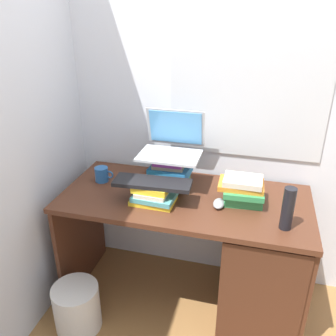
{
  "coord_description": "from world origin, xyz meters",
  "views": [
    {
      "loc": [
        0.36,
        -1.72,
        1.75
      ],
      "look_at": [
        -0.09,
        -0.03,
        0.93
      ],
      "focal_mm": 38.0,
      "sensor_mm": 36.0,
      "label": 1
    }
  ],
  "objects_px": {
    "desk": "(243,258)",
    "water_bottle": "(288,209)",
    "book_stack_keyboard_riser": "(153,194)",
    "computer_mouse": "(219,203)",
    "keyboard": "(152,183)",
    "laptop": "(172,143)",
    "book_stack_tall": "(170,173)",
    "wastebasket": "(77,307)",
    "mug": "(102,174)",
    "book_stack_side": "(243,190)"
  },
  "relations": [
    {
      "from": "book_stack_keyboard_riser",
      "to": "laptop",
      "type": "xyz_separation_m",
      "value": [
        0.04,
        0.26,
        0.2
      ]
    },
    {
      "from": "wastebasket",
      "to": "desk",
      "type": "bearing_deg",
      "value": 21.94
    },
    {
      "from": "book_stack_tall",
      "to": "book_stack_keyboard_riser",
      "type": "relative_size",
      "value": 1.05
    },
    {
      "from": "keyboard",
      "to": "wastebasket",
      "type": "distance_m",
      "value": 0.87
    },
    {
      "from": "desk",
      "to": "water_bottle",
      "type": "bearing_deg",
      "value": -39.14
    },
    {
      "from": "computer_mouse",
      "to": "mug",
      "type": "bearing_deg",
      "value": 171.06
    },
    {
      "from": "computer_mouse",
      "to": "mug",
      "type": "relative_size",
      "value": 0.88
    },
    {
      "from": "mug",
      "to": "book_stack_keyboard_riser",
      "type": "bearing_deg",
      "value": -22.93
    },
    {
      "from": "book_stack_tall",
      "to": "book_stack_side",
      "type": "height_order",
      "value": "book_stack_tall"
    },
    {
      "from": "water_bottle",
      "to": "keyboard",
      "type": "bearing_deg",
      "value": 174.24
    },
    {
      "from": "desk",
      "to": "book_stack_keyboard_riser",
      "type": "bearing_deg",
      "value": -171.52
    },
    {
      "from": "book_stack_keyboard_riser",
      "to": "desk",
      "type": "bearing_deg",
      "value": 8.48
    },
    {
      "from": "water_bottle",
      "to": "wastebasket",
      "type": "distance_m",
      "value": 1.31
    },
    {
      "from": "water_bottle",
      "to": "book_stack_keyboard_riser",
      "type": "bearing_deg",
      "value": 173.94
    },
    {
      "from": "book_stack_keyboard_riser",
      "to": "water_bottle",
      "type": "xyz_separation_m",
      "value": [
        0.69,
        -0.07,
        0.06
      ]
    },
    {
      "from": "mug",
      "to": "desk",
      "type": "bearing_deg",
      "value": -5.42
    },
    {
      "from": "laptop",
      "to": "wastebasket",
      "type": "height_order",
      "value": "laptop"
    },
    {
      "from": "book_stack_keyboard_riser",
      "to": "keyboard",
      "type": "bearing_deg",
      "value": -132.08
    },
    {
      "from": "book_stack_tall",
      "to": "book_stack_keyboard_riser",
      "type": "distance_m",
      "value": 0.21
    },
    {
      "from": "desk",
      "to": "wastebasket",
      "type": "relative_size",
      "value": 4.94
    },
    {
      "from": "desk",
      "to": "keyboard",
      "type": "xyz_separation_m",
      "value": [
        -0.51,
        -0.08,
        0.46
      ]
    },
    {
      "from": "computer_mouse",
      "to": "water_bottle",
      "type": "distance_m",
      "value": 0.37
    },
    {
      "from": "book_stack_keyboard_riser",
      "to": "laptop",
      "type": "relative_size",
      "value": 0.7
    },
    {
      "from": "laptop",
      "to": "keyboard",
      "type": "height_order",
      "value": "laptop"
    },
    {
      "from": "laptop",
      "to": "wastebasket",
      "type": "bearing_deg",
      "value": -128.01
    },
    {
      "from": "book_stack_side",
      "to": "water_bottle",
      "type": "bearing_deg",
      "value": -41.37
    },
    {
      "from": "desk",
      "to": "laptop",
      "type": "xyz_separation_m",
      "value": [
        -0.47,
        0.18,
        0.59
      ]
    },
    {
      "from": "keyboard",
      "to": "water_bottle",
      "type": "relative_size",
      "value": 1.91
    },
    {
      "from": "book_stack_side",
      "to": "mug",
      "type": "distance_m",
      "value": 0.85
    },
    {
      "from": "book_stack_tall",
      "to": "keyboard",
      "type": "height_order",
      "value": "book_stack_tall"
    },
    {
      "from": "laptop",
      "to": "keyboard",
      "type": "xyz_separation_m",
      "value": [
        -0.04,
        -0.26,
        -0.13
      ]
    },
    {
      "from": "book_stack_tall",
      "to": "laptop",
      "type": "bearing_deg",
      "value": 93.52
    },
    {
      "from": "book_stack_tall",
      "to": "laptop",
      "type": "height_order",
      "value": "laptop"
    },
    {
      "from": "laptop",
      "to": "keyboard",
      "type": "bearing_deg",
      "value": -98.92
    },
    {
      "from": "laptop",
      "to": "computer_mouse",
      "type": "xyz_separation_m",
      "value": [
        0.32,
        -0.21,
        -0.23
      ]
    },
    {
      "from": "computer_mouse",
      "to": "water_bottle",
      "type": "bearing_deg",
      "value": -19.28
    },
    {
      "from": "book_stack_side",
      "to": "keyboard",
      "type": "distance_m",
      "value": 0.49
    },
    {
      "from": "keyboard",
      "to": "computer_mouse",
      "type": "relative_size",
      "value": 4.04
    },
    {
      "from": "book_stack_keyboard_riser",
      "to": "laptop",
      "type": "distance_m",
      "value": 0.33
    },
    {
      "from": "book_stack_keyboard_riser",
      "to": "computer_mouse",
      "type": "distance_m",
      "value": 0.36
    },
    {
      "from": "keyboard",
      "to": "mug",
      "type": "relative_size",
      "value": 3.55
    },
    {
      "from": "keyboard",
      "to": "water_bottle",
      "type": "xyz_separation_m",
      "value": [
        0.7,
        -0.07,
        -0.01
      ]
    },
    {
      "from": "computer_mouse",
      "to": "book_stack_tall",
      "type": "bearing_deg",
      "value": 154.02
    },
    {
      "from": "mug",
      "to": "wastebasket",
      "type": "xyz_separation_m",
      "value": [
        -0.01,
        -0.45,
        -0.65
      ]
    },
    {
      "from": "laptop",
      "to": "computer_mouse",
      "type": "relative_size",
      "value": 3.37
    },
    {
      "from": "wastebasket",
      "to": "book_stack_tall",
      "type": "bearing_deg",
      "value": 48.31
    },
    {
      "from": "desk",
      "to": "water_bottle",
      "type": "height_order",
      "value": "water_bottle"
    },
    {
      "from": "laptop",
      "to": "computer_mouse",
      "type": "height_order",
      "value": "laptop"
    },
    {
      "from": "laptop",
      "to": "wastebasket",
      "type": "xyz_separation_m",
      "value": [
        -0.43,
        -0.55,
        -0.86
      ]
    },
    {
      "from": "mug",
      "to": "water_bottle",
      "type": "height_order",
      "value": "water_bottle"
    }
  ]
}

